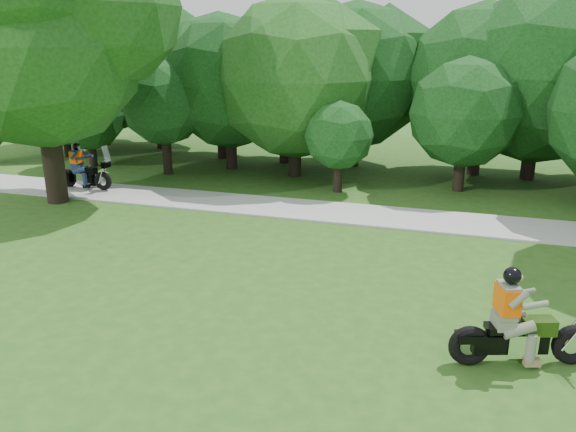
# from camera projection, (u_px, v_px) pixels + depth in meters

# --- Properties ---
(ground) EXTENTS (100.00, 100.00, 0.00)m
(ground) POSITION_uv_depth(u_px,v_px,m) (306.00, 343.00, 9.95)
(ground) COLOR #255117
(ground) RESTS_ON ground
(walkway) EXTENTS (60.00, 2.20, 0.06)m
(walkway) POSITION_uv_depth(u_px,v_px,m) (376.00, 216.00, 17.24)
(walkway) COLOR gray
(walkway) RESTS_ON ground
(tree_line) EXTENTS (40.11, 11.81, 7.79)m
(tree_line) POSITION_uv_depth(u_px,v_px,m) (399.00, 82.00, 22.28)
(tree_line) COLOR black
(tree_line) RESTS_ON ground
(big_tree_west) EXTENTS (8.64, 6.56, 9.96)m
(big_tree_west) POSITION_uv_depth(u_px,v_px,m) (43.00, 22.00, 17.53)
(big_tree_west) COLOR black
(big_tree_west) RESTS_ON ground
(chopper_motorcycle) EXTENTS (2.37, 1.15, 1.73)m
(chopper_motorcycle) POSITION_uv_depth(u_px,v_px,m) (516.00, 330.00, 9.13)
(chopper_motorcycle) COLOR black
(chopper_motorcycle) RESTS_ON ground
(touring_motorcycle) EXTENTS (2.19, 0.62, 1.67)m
(touring_motorcycle) POSITION_uv_depth(u_px,v_px,m) (82.00, 172.00, 20.25)
(touring_motorcycle) COLOR black
(touring_motorcycle) RESTS_ON walkway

